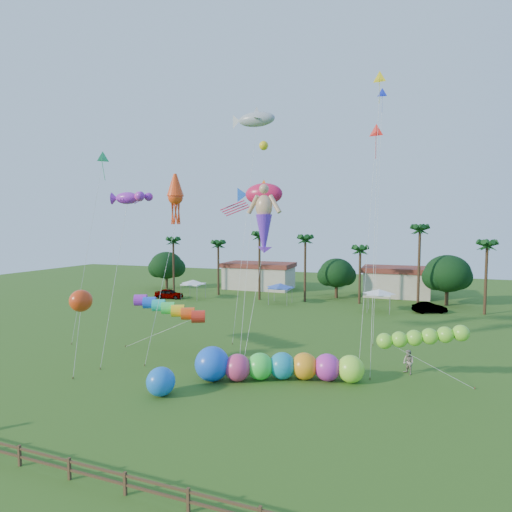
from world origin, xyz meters
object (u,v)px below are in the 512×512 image
(car_b, at_px, (430,308))
(spectator_b, at_px, (408,362))
(caterpillar_inflatable, at_px, (273,366))
(blue_ball, at_px, (161,382))
(car_a, at_px, (169,294))

(car_b, height_order, spectator_b, spectator_b)
(spectator_b, bearing_deg, caterpillar_inflatable, -106.23)
(caterpillar_inflatable, distance_m, blue_ball, 8.03)
(car_b, bearing_deg, caterpillar_inflatable, 134.45)
(car_a, distance_m, car_b, 38.35)
(car_b, relative_size, spectator_b, 2.29)
(car_b, distance_m, caterpillar_inflatable, 31.91)
(caterpillar_inflatable, bearing_deg, blue_ball, -159.57)
(car_a, bearing_deg, car_b, -96.06)
(car_a, distance_m, blue_ball, 37.67)
(car_b, distance_m, spectator_b, 24.85)
(car_b, height_order, blue_ball, blue_ball)
(caterpillar_inflatable, relative_size, blue_ball, 6.35)
(car_a, relative_size, caterpillar_inflatable, 0.37)
(spectator_b, distance_m, blue_ball, 18.45)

